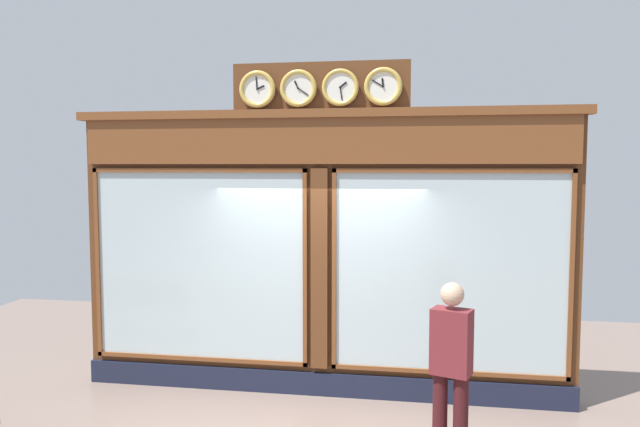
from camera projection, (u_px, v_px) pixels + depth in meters
name	position (u px, v px, depth m)	size (l,w,h in m)	color
shop_facade	(322.00, 250.00, 7.30)	(6.05, 0.42, 3.97)	#5B3319
pedestrian	(451.00, 363.00, 5.64)	(0.41, 0.33, 1.69)	#3A1316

